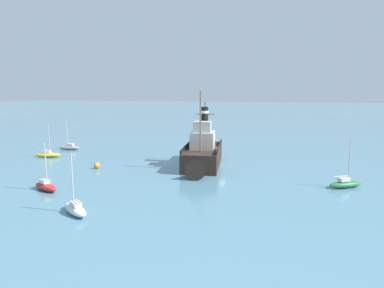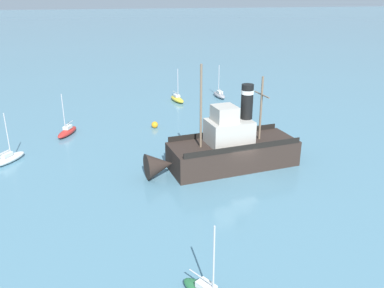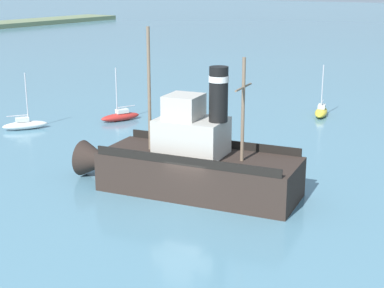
# 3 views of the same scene
# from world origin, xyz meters

# --- Properties ---
(ground_plane) EXTENTS (600.00, 600.00, 0.00)m
(ground_plane) POSITION_xyz_m (0.00, 0.00, 0.00)
(ground_plane) COLOR teal
(old_tugboat) EXTENTS (6.31, 14.76, 9.90)m
(old_tugboat) POSITION_xyz_m (1.56, 1.04, 1.83)
(old_tugboat) COLOR #2D231E
(old_tugboat) RESTS_ON ground
(sailboat_red) EXTENTS (3.92, 2.53, 4.90)m
(sailboat_red) POSITION_xyz_m (13.61, 16.67, 0.43)
(sailboat_red) COLOR #B22823
(sailboat_red) RESTS_ON ground
(sailboat_white) EXTENTS (3.77, 3.03, 4.90)m
(sailboat_white) POSITION_xyz_m (6.61, 21.52, 0.43)
(sailboat_white) COLOR white
(sailboat_white) RESTS_ON ground
(sailboat_grey) EXTENTS (3.91, 1.57, 4.90)m
(sailboat_grey) POSITION_xyz_m (26.83, -4.81, 0.43)
(sailboat_grey) COLOR gray
(sailboat_grey) RESTS_ON ground
(sailboat_yellow) EXTENTS (3.96, 2.08, 4.90)m
(sailboat_yellow) POSITION_xyz_m (25.59, 1.96, 0.43)
(sailboat_yellow) COLOR gold
(sailboat_yellow) RESTS_ON ground
(mooring_buoy) EXTENTS (0.79, 0.79, 0.79)m
(mooring_buoy) POSITION_xyz_m (14.21, 6.52, 0.40)
(mooring_buoy) COLOR orange
(mooring_buoy) RESTS_ON ground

